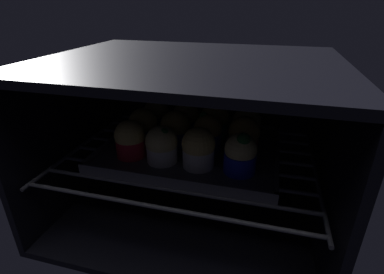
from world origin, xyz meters
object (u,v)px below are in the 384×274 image
Objects in this scene: muffin_row2_col1 at (186,118)px; muffin_row2_col2 at (215,120)px; muffin_row1_col1 at (175,129)px; muffin_row0_col3 at (240,154)px; muffin_row0_col2 at (198,149)px; muffin_row2_col0 at (156,116)px; muffin_row0_col1 at (162,145)px; muffin_row2_col3 at (246,124)px; muffin_row1_col2 at (208,133)px; muffin_row0_col0 at (130,139)px; muffin_row1_col0 at (143,126)px; baking_tray at (192,148)px; muffin_row1_col3 at (244,136)px.

muffin_row2_col2 is (7.47, -0.28, 0.37)cm from muffin_row2_col1.
muffin_row1_col1 is 10.70cm from muffin_row2_col2.
muffin_row0_col2 is at bearing -179.74° from muffin_row0_col3.
muffin_row2_col0 is (-23.50, 15.62, -0.22)cm from muffin_row0_col3.
muffin_row2_col3 is at bearing 44.71° from muffin_row0_col1.
muffin_row1_col1 is 1.03× the size of muffin_row2_col0.
muffin_row2_col2 reaches higher than muffin_row1_col2.
muffin_row0_col0 is 1.00× the size of muffin_row1_col0.
muffin_row1_col0 reaches higher than muffin_row2_col3.
muffin_row1_col0 is 0.99× the size of muffin_row1_col1.
muffin_row2_col2 is at bearing -0.22° from muffin_row2_col0.
muffin_row2_col2 is (15.39, -0.06, 0.37)cm from muffin_row2_col0.
muffin_row0_col0 is 16.93cm from muffin_row1_col2.
baking_tray is 15.00cm from muffin_row0_col3.
muffin_row0_col3 is 15.49cm from muffin_row2_col3.
muffin_row0_col3 reaches higher than muffin_row2_col1.
muffin_row2_col2 is at bearing 179.43° from muffin_row2_col3.
muffin_row2_col1 is at bearing 1.64° from muffin_row2_col0.
muffin_row2_col2 is 1.12× the size of muffin_row2_col3.
muffin_row0_col3 reaches higher than muffin_row1_col3.
muffin_row0_col0 and muffin_row1_col1 have the same top height.
muffin_row1_col0 is 24.49cm from muffin_row2_col3.
muffin_row0_col1 is at bearing -91.87° from muffin_row2_col1.
baking_tray is 14.50cm from muffin_row0_col0.
muffin_row2_col1 is at bearing 177.82° from muffin_row2_col2.
muffin_row2_col0 is (-0.08, 15.10, -0.17)cm from muffin_row0_col0.
muffin_row2_col3 is at bearing 91.38° from muffin_row1_col3.
muffin_row1_col0 is at bearing 161.30° from muffin_row0_col3.
muffin_row2_col3 is (7.91, 15.52, -0.15)cm from muffin_row0_col2.
muffin_row1_col1 is (-15.93, 8.24, -0.02)cm from muffin_row0_col3.
muffin_row2_col3 is (23.33, 7.44, -0.00)cm from muffin_row1_col0.
muffin_row1_col2 is at bearing -1.65° from muffin_row1_col1.
muffin_row2_col3 reaches higher than muffin_row0_col1.
muffin_row0_col1 and muffin_row2_col1 have the same top height.
muffin_row0_col3 is at bearing -27.36° from muffin_row1_col1.
muffin_row0_col0 is 10.77cm from muffin_row1_col1.
muffin_row0_col0 is at bearing -146.89° from baking_tray.
muffin_row1_col2 reaches higher than muffin_row2_col3.
muffin_row1_col2 reaches higher than muffin_row0_col1.
muffin_row2_col0 is at bearing 115.30° from muffin_row0_col1.
muffin_row0_col1 is (-4.25, -8.11, 4.24)cm from baking_tray.
muffin_row0_col2 is 0.94× the size of muffin_row2_col2.
muffin_row0_col1 is 8.30cm from muffin_row1_col1.
muffin_row0_col0 is 24.43cm from muffin_row1_col3.
muffin_row1_col1 is 1.04× the size of muffin_row2_col1.
muffin_row0_col2 is 21.81cm from muffin_row2_col0.
muffin_row2_col0 is (-23.27, 7.41, -0.30)cm from muffin_row1_col3.
muffin_row1_col3 is at bearing -26.47° from muffin_row2_col1.
muffin_row1_col3 reaches higher than muffin_row2_col3.
baking_tray is 4.90× the size of muffin_row2_col0.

